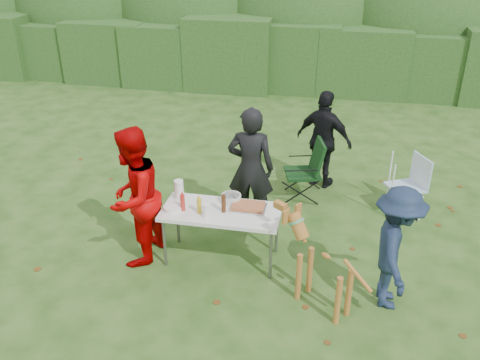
% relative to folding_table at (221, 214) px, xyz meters
% --- Properties ---
extents(ground, '(80.00, 80.00, 0.00)m').
position_rel_folding_table_xyz_m(ground, '(0.18, -0.25, -0.69)').
color(ground, '#1E4211').
extents(hedge_row, '(22.00, 1.40, 1.70)m').
position_rel_folding_table_xyz_m(hedge_row, '(0.18, 7.75, 0.16)').
color(hedge_row, '#23471C').
rests_on(hedge_row, ground).
extents(shrub_backdrop, '(20.00, 2.60, 3.20)m').
position_rel_folding_table_xyz_m(shrub_backdrop, '(0.18, 9.35, 0.91)').
color(shrub_backdrop, '#3D6628').
rests_on(shrub_backdrop, ground).
extents(folding_table, '(1.50, 0.70, 0.74)m').
position_rel_folding_table_xyz_m(folding_table, '(0.00, 0.00, 0.00)').
color(folding_table, silver).
rests_on(folding_table, ground).
extents(person_cook, '(0.66, 0.44, 1.80)m').
position_rel_folding_table_xyz_m(person_cook, '(0.21, 0.94, 0.21)').
color(person_cook, black).
rests_on(person_cook, ground).
extents(person_red_jacket, '(0.80, 0.97, 1.82)m').
position_rel_folding_table_xyz_m(person_red_jacket, '(-1.08, -0.19, 0.23)').
color(person_red_jacket, '#B00001').
rests_on(person_red_jacket, ground).
extents(person_black_puffy, '(1.04, 0.75, 1.64)m').
position_rel_folding_table_xyz_m(person_black_puffy, '(1.16, 2.38, 0.13)').
color(person_black_puffy, black).
rests_on(person_black_puffy, ground).
extents(child, '(0.58, 0.98, 1.50)m').
position_rel_folding_table_xyz_m(child, '(2.09, -0.46, 0.06)').
color(child, '#18253F').
rests_on(child, ground).
extents(dog, '(1.18, 1.03, 1.07)m').
position_rel_folding_table_xyz_m(dog, '(1.34, -0.69, -0.15)').
color(dog, '#A4682B').
rests_on(dog, ground).
extents(camping_chair, '(0.75, 0.75, 0.98)m').
position_rel_folding_table_xyz_m(camping_chair, '(0.88, 1.88, -0.20)').
color(camping_chair, black).
rests_on(camping_chair, ground).
extents(lawn_chair, '(0.71, 0.71, 0.90)m').
position_rel_folding_table_xyz_m(lawn_chair, '(2.44, 1.75, -0.24)').
color(lawn_chair, '#4988B8').
rests_on(lawn_chair, ground).
extents(food_tray, '(0.45, 0.30, 0.02)m').
position_rel_folding_table_xyz_m(food_tray, '(0.33, 0.11, 0.06)').
color(food_tray, '#B7B7BA').
rests_on(food_tray, folding_table).
extents(focaccia_bread, '(0.40, 0.26, 0.04)m').
position_rel_folding_table_xyz_m(focaccia_bread, '(0.33, 0.11, 0.09)').
color(focaccia_bread, '#A95D37').
rests_on(focaccia_bread, food_tray).
extents(mustard_bottle, '(0.06, 0.06, 0.20)m').
position_rel_folding_table_xyz_m(mustard_bottle, '(-0.25, -0.11, 0.15)').
color(mustard_bottle, gold).
rests_on(mustard_bottle, folding_table).
extents(ketchup_bottle, '(0.06, 0.06, 0.22)m').
position_rel_folding_table_xyz_m(ketchup_bottle, '(-0.47, -0.09, 0.16)').
color(ketchup_bottle, '#B3281D').
rests_on(ketchup_bottle, folding_table).
extents(beer_bottle, '(0.06, 0.06, 0.24)m').
position_rel_folding_table_xyz_m(beer_bottle, '(0.04, -0.03, 0.17)').
color(beer_bottle, '#47230F').
rests_on(beer_bottle, folding_table).
extents(paper_towel_roll, '(0.12, 0.12, 0.26)m').
position_rel_folding_table_xyz_m(paper_towel_roll, '(-0.61, 0.20, 0.18)').
color(paper_towel_roll, white).
rests_on(paper_towel_roll, folding_table).
extents(cup_stack, '(0.08, 0.08, 0.18)m').
position_rel_folding_table_xyz_m(cup_stack, '(-0.14, -0.19, 0.14)').
color(cup_stack, white).
rests_on(cup_stack, folding_table).
extents(pasta_bowl, '(0.26, 0.26, 0.10)m').
position_rel_folding_table_xyz_m(pasta_bowl, '(0.08, 0.24, 0.10)').
color(pasta_bowl, silver).
rests_on(pasta_bowl, folding_table).
extents(plate_stack, '(0.24, 0.24, 0.05)m').
position_rel_folding_table_xyz_m(plate_stack, '(-0.60, -0.10, 0.08)').
color(plate_stack, white).
rests_on(plate_stack, folding_table).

